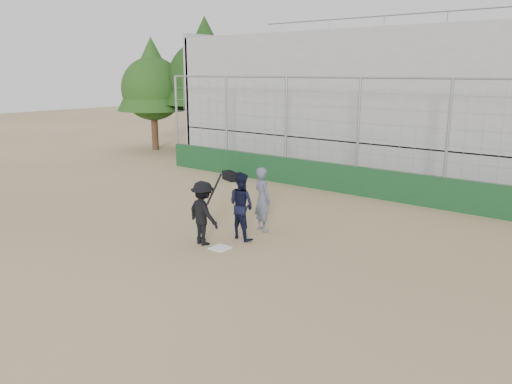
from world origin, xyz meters
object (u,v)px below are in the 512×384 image
Objects in this scene: batter_at_plate at (203,213)px; umpire at (262,202)px; equipment_bag at (230,176)px; catcher_crouched at (241,217)px.

batter_at_plate is 1.13× the size of umpire.
batter_at_plate is at bearing -53.76° from equipment_bag.
batter_at_plate reaches higher than umpire.
umpire is 1.81× the size of equipment_bag.
umpire is 6.59m from equipment_bag.
batter_at_plate is at bearing 96.21° from umpire.
equipment_bag is at bearing 133.56° from catcher_crouched.
batter_at_plate is 1.82m from umpire.
umpire is (0.49, 1.76, -0.02)m from batter_at_plate.
equipment_bag is (-4.45, 6.07, -0.63)m from batter_at_plate.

